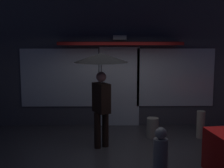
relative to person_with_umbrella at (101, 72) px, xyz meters
name	(u,v)px	position (x,y,z in m)	size (l,w,h in m)	color
ground_plane	(123,153)	(0.47, -0.36, -1.70)	(18.00, 18.00, 0.00)	#423F44
building_facade	(119,44)	(0.47, 1.98, 0.56)	(10.44, 1.00, 4.58)	#4C4C56
person_with_umbrella	(101,72)	(0.00, 0.00, 0.00)	(1.18, 1.18, 2.13)	black
sidewalk_bollard	(153,127)	(1.26, 0.73, -1.46)	(0.29, 0.29, 0.48)	#9E998E
sidewalk_bollard_2	(201,124)	(2.43, 0.65, -1.37)	(0.20, 0.20, 0.67)	#B2A899
fire_hydrant	(161,152)	(1.10, -1.38, -1.31)	(0.27, 0.27, 0.85)	gray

